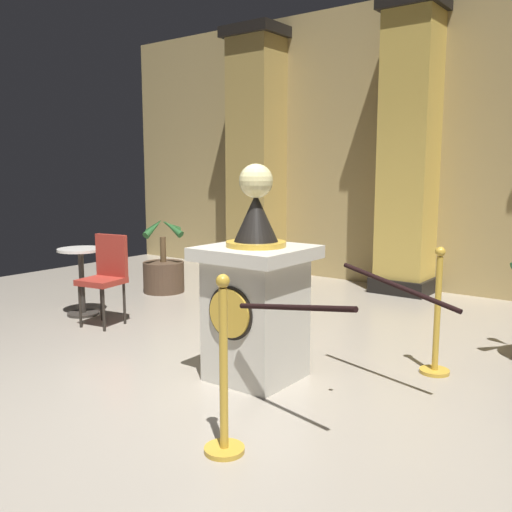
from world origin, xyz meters
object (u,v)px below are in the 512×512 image
object	(u,v)px
stanchion_near	(224,391)
potted_palm_left	(164,272)
cafe_chair_red	(106,272)
pedestal_clock	(256,297)
stanchion_far	(437,330)
cafe_table	(81,273)

from	to	relation	value
stanchion_near	potted_palm_left	xyz separation A→B (m)	(-3.50, 2.89, -0.10)
stanchion_near	cafe_chair_red	bearing A→B (deg)	153.68
pedestal_clock	stanchion_far	bearing A→B (deg)	40.88
stanchion_near	cafe_chair_red	xyz separation A→B (m)	(-2.80, 1.38, 0.20)
cafe_table	stanchion_far	bearing A→B (deg)	8.31
stanchion_far	cafe_table	size ratio (longest dim) A/B	1.35
pedestal_clock	potted_palm_left	bearing A→B (deg)	148.16
stanchion_near	cafe_chair_red	size ratio (longest dim) A/B	1.11
pedestal_clock	cafe_table	bearing A→B (deg)	171.94
cafe_table	cafe_chair_red	distance (m)	0.55
potted_palm_left	cafe_table	xyz separation A→B (m)	(0.17, -1.43, 0.21)
potted_palm_left	cafe_table	size ratio (longest dim) A/B	1.33
stanchion_far	potted_palm_left	world-z (taller)	stanchion_far
pedestal_clock	potted_palm_left	size ratio (longest dim) A/B	1.65
stanchion_far	cafe_chair_red	xyz separation A→B (m)	(-3.33, -0.64, 0.21)
stanchion_near	stanchion_far	xyz separation A→B (m)	(0.53, 2.02, -0.01)
pedestal_clock	cafe_chair_red	distance (m)	2.25
pedestal_clock	stanchion_near	world-z (taller)	pedestal_clock
stanchion_near	potted_palm_left	distance (m)	4.54
potted_palm_left	cafe_chair_red	world-z (taller)	potted_palm_left
potted_palm_left	stanchion_near	bearing A→B (deg)	-39.51
pedestal_clock	cafe_table	world-z (taller)	pedestal_clock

